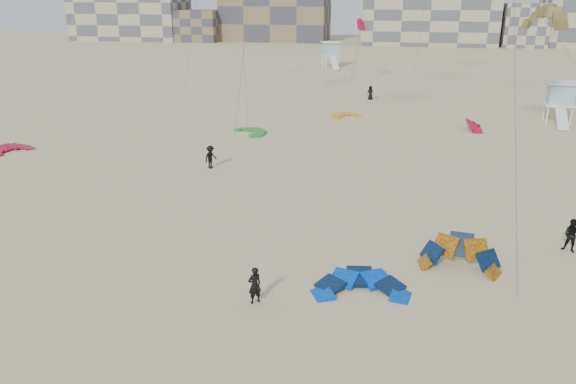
% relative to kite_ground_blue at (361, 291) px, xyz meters
% --- Properties ---
extents(ground, '(320.00, 320.00, 0.00)m').
position_rel_kite_ground_blue_xyz_m(ground, '(-3.25, -2.46, 0.00)').
color(ground, tan).
rests_on(ground, ground).
extents(kite_ground_blue, '(4.53, 4.72, 2.05)m').
position_rel_kite_ground_blue_xyz_m(kite_ground_blue, '(0.00, 0.00, 0.00)').
color(kite_ground_blue, blue).
rests_on(kite_ground_blue, ground).
extents(kite_ground_orange, '(4.28, 4.22, 3.79)m').
position_rel_kite_ground_blue_xyz_m(kite_ground_orange, '(4.42, 3.10, 0.00)').
color(kite_ground_orange, orange).
rests_on(kite_ground_orange, ground).
extents(kite_ground_red, '(4.79, 4.69, 1.59)m').
position_rel_kite_ground_blue_xyz_m(kite_ground_red, '(-30.28, 17.42, 0.00)').
color(kite_ground_red, '#B70528').
rests_on(kite_ground_red, ground).
extents(kite_ground_green, '(5.08, 5.06, 0.62)m').
position_rel_kite_ground_blue_xyz_m(kite_ground_green, '(-12.44, 27.70, 0.00)').
color(kite_ground_green, green).
rests_on(kite_ground_green, ground).
extents(kite_ground_red_far, '(3.08, 2.93, 2.80)m').
position_rel_kite_ground_blue_xyz_m(kite_ground_red_far, '(8.28, 33.06, 0.00)').
color(kite_ground_red_far, '#B70528').
rests_on(kite_ground_red_far, ground).
extents(kite_ground_yellow, '(4.53, 4.54, 0.85)m').
position_rel_kite_ground_blue_xyz_m(kite_ground_yellow, '(-4.55, 36.77, 0.00)').
color(kite_ground_yellow, gold).
rests_on(kite_ground_yellow, ground).
extents(kitesurfer_main, '(0.72, 0.70, 1.67)m').
position_rel_kite_ground_blue_xyz_m(kitesurfer_main, '(-4.35, -1.84, 0.83)').
color(kitesurfer_main, black).
rests_on(kitesurfer_main, ground).
extents(kitesurfer_b, '(1.07, 0.98, 1.77)m').
position_rel_kite_ground_blue_xyz_m(kitesurfer_b, '(10.15, 6.17, 0.88)').
color(kitesurfer_b, black).
rests_on(kitesurfer_b, ground).
extents(kitesurfer_c, '(1.07, 1.30, 1.74)m').
position_rel_kite_ground_blue_xyz_m(kitesurfer_c, '(-12.49, 16.28, 0.87)').
color(kitesurfer_c, black).
rests_on(kitesurfer_c, ground).
extents(kitesurfer_e, '(0.95, 0.77, 1.68)m').
position_rel_kite_ground_blue_xyz_m(kitesurfer_e, '(-2.54, 47.36, 0.84)').
color(kitesurfer_e, black).
rests_on(kitesurfer_e, ground).
extents(kite_fly_olive, '(9.74, 6.06, 10.82)m').
position_rel_kite_ground_blue_xyz_m(kite_fly_olive, '(12.30, 28.89, 10.36)').
color(kite_fly_olive, brown).
rests_on(kite_fly_olive, ground).
extents(kite_fly_red, '(3.49, 6.78, 8.17)m').
position_rel_kite_ground_blue_xyz_m(kite_fly_red, '(-5.11, 61.51, 8.00)').
color(kite_fly_red, '#B70528').
rests_on(kite_fly_red, ground).
extents(lifeguard_tower_near, '(3.08, 5.67, 4.09)m').
position_rel_kite_ground_blue_xyz_m(lifeguard_tower_near, '(16.81, 38.21, 2.02)').
color(lifeguard_tower_near, white).
rests_on(lifeguard_tower_near, ground).
extents(lifeguard_tower_far, '(4.01, 6.48, 4.37)m').
position_rel_kite_ground_blue_xyz_m(lifeguard_tower_far, '(-11.38, 77.66, 2.16)').
color(lifeguard_tower_far, white).
rests_on(lifeguard_tower_far, ground).
extents(condo_west_a, '(30.00, 15.00, 14.00)m').
position_rel_kite_ground_blue_xyz_m(condo_west_a, '(-73.25, 127.54, 7.00)').
color(condo_west_a, tan).
rests_on(condo_west_a, ground).
extents(condo_west_b, '(28.00, 14.00, 18.00)m').
position_rel_kite_ground_blue_xyz_m(condo_west_b, '(-33.25, 131.54, 9.00)').
color(condo_west_b, '#7B634A').
rests_on(condo_west_b, ground).
extents(condo_mid, '(32.00, 16.00, 12.00)m').
position_rel_kite_ground_blue_xyz_m(condo_mid, '(6.75, 127.54, 6.00)').
color(condo_mid, tan).
rests_on(condo_mid, ground).
extents(condo_fill_left, '(12.00, 10.00, 8.00)m').
position_rel_kite_ground_blue_xyz_m(condo_fill_left, '(-53.25, 125.54, 4.00)').
color(condo_fill_left, '#7B634A').
rests_on(condo_fill_left, ground).
extents(condo_fill_right, '(10.00, 10.00, 10.00)m').
position_rel_kite_ground_blue_xyz_m(condo_fill_right, '(28.75, 125.54, 5.00)').
color(condo_fill_right, tan).
rests_on(condo_fill_right, ground).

